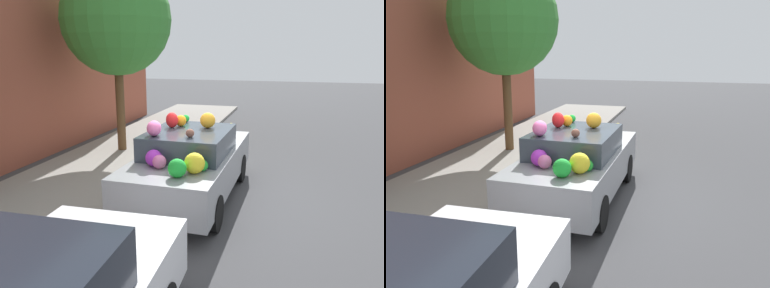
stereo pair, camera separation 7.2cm
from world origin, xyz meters
The scene contains 5 objects.
ground_plane centered at (0.00, 0.00, 0.00)m, with size 60.00×60.00×0.00m, color #424244.
sidewalk_curb centered at (0.00, 2.70, 0.06)m, with size 24.00×3.20×0.11m.
street_tree centered at (2.71, 2.96, 3.66)m, with size 2.94×2.94×5.03m.
fire_hydrant centered at (1.11, 1.54, 0.46)m, with size 0.20×0.20×0.70m.
art_car centered at (-0.04, 0.11, 0.76)m, with size 4.08×1.74×1.72m.
Camera 1 is at (-6.77, -1.80, 2.88)m, focal length 35.00 mm.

